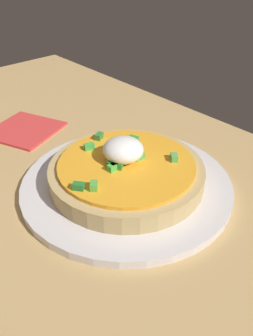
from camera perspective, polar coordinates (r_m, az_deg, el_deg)
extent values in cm
cube|color=tan|center=(45.21, -15.02, -7.36)|extent=(102.90, 72.83, 2.34)
cylinder|color=silver|center=(45.83, 0.00, -2.62)|extent=(26.80, 26.80, 1.05)
cylinder|color=tan|center=(44.84, 0.00, -0.88)|extent=(19.47, 19.47, 2.33)
cylinder|color=orange|center=(44.06, 0.00, 0.60)|extent=(17.11, 17.11, 0.46)
ellipsoid|color=white|center=(43.76, -0.54, 2.95)|extent=(5.04, 5.04, 2.90)
cube|color=green|center=(46.72, -5.97, 3.43)|extent=(1.20, 1.48, 0.80)
cube|color=#298832|center=(42.79, -2.30, 0.47)|extent=(1.29, 0.82, 0.80)
cube|color=green|center=(44.48, 2.02, 1.90)|extent=(0.88, 1.33, 0.80)
cube|color=#357E35|center=(49.05, -4.41, 5.10)|extent=(1.28, 1.50, 0.80)
cube|color=green|center=(42.41, -2.22, 0.13)|extent=(0.85, 1.31, 0.80)
cube|color=green|center=(48.18, 1.11, 4.63)|extent=(1.46, 1.15, 0.80)
cube|color=#56B342|center=(45.79, 0.15, 2.95)|extent=(1.45, 1.11, 0.80)
cube|color=#53AF40|center=(39.54, -5.25, -2.85)|extent=(1.49, 1.45, 0.80)
cube|color=#277A31|center=(39.66, -7.69, -2.90)|extent=(1.50, 1.40, 0.80)
cube|color=green|center=(44.58, 1.23, 1.99)|extent=(1.51, 1.34, 0.80)
cube|color=#55AA50|center=(44.62, 7.63, 1.70)|extent=(1.50, 1.43, 0.80)
cube|color=#2C8A3B|center=(47.44, -0.79, 4.13)|extent=(1.51, 1.34, 0.80)
cube|color=#2E7B2D|center=(42.82, -1.07, 0.52)|extent=(1.32, 1.51, 0.80)
cube|color=red|center=(61.53, -15.97, 5.90)|extent=(13.23, 13.23, 0.40)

